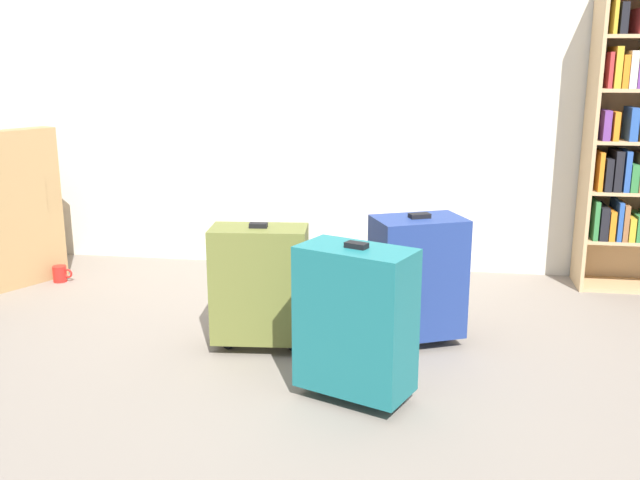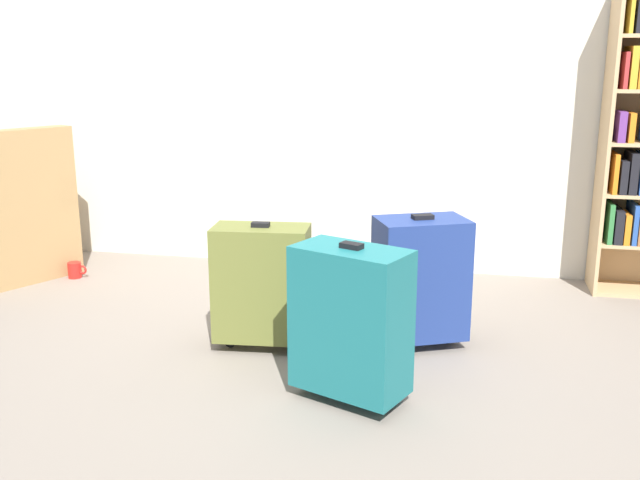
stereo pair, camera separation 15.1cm
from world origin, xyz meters
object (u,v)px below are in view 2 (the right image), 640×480
object	(u,v)px
suitcase_teal	(351,320)
suitcase_olive	(262,283)
mug	(75,270)
suitcase_navy_blue	(420,278)

from	to	relation	value
suitcase_teal	suitcase_olive	distance (m)	0.65
mug	suitcase_olive	world-z (taller)	suitcase_olive
mug	suitcase_navy_blue	distance (m)	2.22
suitcase_teal	suitcase_olive	xyz separation A→B (m)	(-0.48, 0.44, -0.02)
suitcase_olive	suitcase_navy_blue	bearing A→B (deg)	13.86
suitcase_olive	mug	bearing A→B (deg)	150.43
suitcase_olive	suitcase_navy_blue	distance (m)	0.72
suitcase_teal	suitcase_olive	world-z (taller)	suitcase_teal
suitcase_teal	suitcase_navy_blue	size ratio (longest dim) A/B	1.02
suitcase_navy_blue	suitcase_teal	bearing A→B (deg)	-109.80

